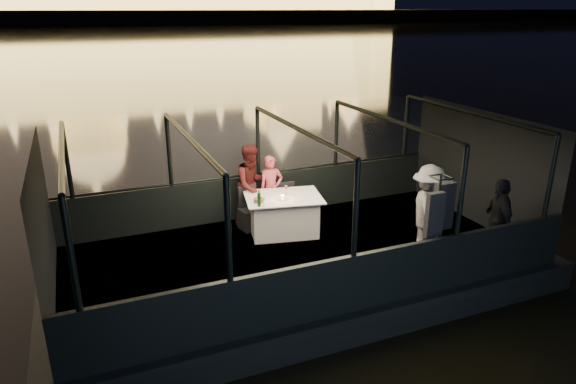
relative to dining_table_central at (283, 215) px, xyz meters
name	(u,v)px	position (x,y,z in m)	size (l,w,h in m)	color
river_water	(89,40)	(-0.12, 79.07, -0.89)	(500.00, 500.00, 0.00)	black
boat_hull	(296,278)	(-0.12, -0.93, -0.89)	(8.60, 4.40, 1.00)	black
boat_deck	(297,255)	(-0.12, -0.93, -0.41)	(8.00, 4.00, 0.04)	black
gunwale_port	(259,195)	(-0.12, 1.07, 0.06)	(8.00, 0.08, 0.90)	black
gunwale_starboard	(352,284)	(-0.12, -2.93, 0.06)	(8.00, 0.08, 0.90)	black
cabin_glass_port	(258,142)	(-0.12, 1.07, 1.21)	(8.00, 0.02, 1.40)	#99B2B2
cabin_glass_starboard	(356,209)	(-0.12, -2.93, 1.21)	(8.00, 0.02, 1.40)	#99B2B2
cabin_roof_glass	(297,128)	(-0.12, -0.93, 1.91)	(8.00, 4.00, 0.02)	#99B2B2
end_wall_fore	(43,230)	(-4.12, -0.93, 0.76)	(0.02, 4.00, 2.30)	black
end_wall_aft	(479,168)	(3.88, -0.93, 0.76)	(0.02, 4.00, 2.30)	black
canopy_ribs	(297,194)	(-0.12, -0.93, 0.76)	(8.00, 4.00, 2.30)	black
embankment	(72,18)	(-0.12, 209.07, 0.11)	(400.00, 140.00, 6.00)	#423D33
dining_table_central	(283,215)	(0.00, 0.00, 0.00)	(1.45, 1.05, 0.77)	white
chair_port_left	(250,208)	(-0.53, 0.45, 0.06)	(0.39, 0.39, 0.84)	black
chair_port_right	(289,202)	(0.30, 0.45, 0.06)	(0.38, 0.38, 0.82)	black
coat_stand	(435,231)	(1.47, -2.68, 0.51)	(0.51, 0.41, 1.83)	black
person_woman_coral	(271,186)	(0.02, 0.72, 0.36)	(0.49, 0.33, 1.37)	#CD4A58
person_man_maroon	(252,188)	(-0.38, 0.72, 0.36)	(0.80, 0.62, 1.66)	#421312
passenger_stripe	(428,211)	(1.97, -1.85, 0.47)	(1.09, 0.61, 1.68)	silver
passenger_dark	(498,216)	(2.93, -2.50, 0.47)	(0.89, 0.37, 1.52)	black
wine_bottle	(259,199)	(-0.60, -0.31, 0.53)	(0.07, 0.07, 0.32)	#143714
bread_basket	(259,200)	(-0.54, -0.10, 0.42)	(0.19, 0.19, 0.07)	brown
amber_candle	(282,197)	(-0.07, -0.14, 0.42)	(0.06, 0.06, 0.08)	#FF843F
plate_near	(298,200)	(0.18, -0.30, 0.39)	(0.21, 0.21, 0.01)	white
plate_far	(256,198)	(-0.53, 0.10, 0.39)	(0.21, 0.21, 0.01)	white
wine_glass_white	(264,202)	(-0.52, -0.34, 0.48)	(0.06, 0.06, 0.18)	white
wine_glass_red	(286,190)	(0.08, 0.06, 0.48)	(0.06, 0.06, 0.19)	silver
wine_glass_empty	(285,198)	(-0.09, -0.30, 0.48)	(0.06, 0.06, 0.19)	white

